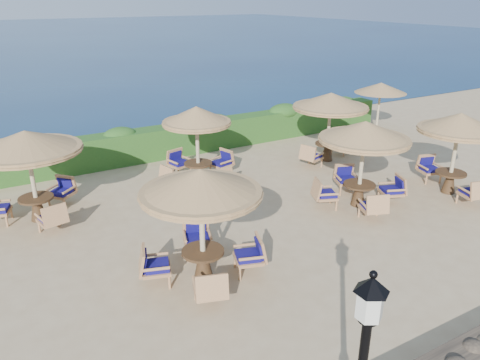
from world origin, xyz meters
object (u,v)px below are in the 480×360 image
Objects in this scene: cafe_set_2 at (458,135)px; cafe_set_4 at (197,135)px; extra_parasol at (381,88)px; cafe_set_0 at (201,206)px; cafe_set_3 at (28,156)px; cafe_set_5 at (330,109)px; cafe_set_1 at (363,150)px.

cafe_set_2 is 1.00× the size of cafe_set_4.
cafe_set_2 reaches higher than extra_parasol.
cafe_set_0 is (-12.01, -6.56, -0.38)m from extra_parasol.
cafe_set_5 is at bearing -0.59° from cafe_set_3.
cafe_set_2 is 4.68m from cafe_set_5.
extra_parasol is 0.83× the size of cafe_set_4.
cafe_set_2 and cafe_set_3 have the same top height.
cafe_set_2 is 8.30m from cafe_set_4.
cafe_set_1 is at bearing -50.79° from cafe_set_4.
cafe_set_3 is at bearing 156.01° from cafe_set_1.
cafe_set_2 is at bearing -12.81° from cafe_set_1.
cafe_set_0 is 9.12m from cafe_set_2.
extra_parasol is 8.18m from cafe_set_1.
cafe_set_0 and cafe_set_5 have the same top height.
cafe_set_5 is (-4.27, -1.63, -0.15)m from extra_parasol.
cafe_set_1 is 0.97× the size of cafe_set_3.
cafe_set_4 is at bearing -173.00° from extra_parasol.
cafe_set_2 is (9.10, 0.46, 0.16)m from cafe_set_0.
cafe_set_1 is 3.35m from cafe_set_2.
cafe_set_0 is at bearing -168.43° from cafe_set_1.
cafe_set_0 is 1.00× the size of cafe_set_2.
cafe_set_5 is at bearing -4.84° from cafe_set_4.
cafe_set_4 is at bearing 143.56° from cafe_set_2.
cafe_set_0 is at bearing -147.49° from cafe_set_5.
cafe_set_1 is 0.99× the size of cafe_set_4.
cafe_set_5 is (-1.36, 4.48, 0.07)m from cafe_set_2.
cafe_set_0 is 9.18m from cafe_set_5.
cafe_set_4 is at bearing 175.16° from cafe_set_5.
extra_parasol is at bearing 41.03° from cafe_set_1.
cafe_set_4 is (-6.67, 4.93, -0.28)m from cafe_set_2.
cafe_set_5 is at bearing 32.51° from cafe_set_0.
cafe_set_3 is at bearing 158.92° from cafe_set_2.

